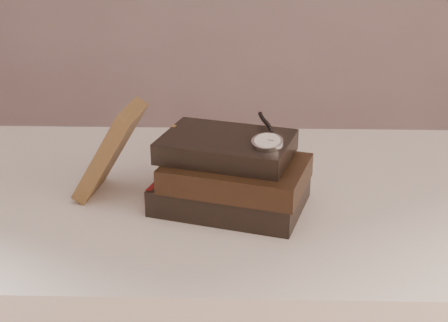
{
  "coord_description": "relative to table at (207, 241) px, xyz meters",
  "views": [
    {
      "loc": [
        0.05,
        -0.61,
        1.21
      ],
      "look_at": [
        0.03,
        0.3,
        0.82
      ],
      "focal_mm": 52.62,
      "sensor_mm": 36.0,
      "label": 1
    }
  ],
  "objects": [
    {
      "name": "eyeglasses",
      "position": [
        -0.01,
        0.04,
        0.15
      ],
      "size": [
        0.12,
        0.13,
        0.04
      ],
      "color": "silver",
      "rests_on": "book_stack"
    },
    {
      "name": "table",
      "position": [
        0.0,
        0.0,
        0.0
      ],
      "size": [
        1.0,
        0.6,
        0.75
      ],
      "color": "silver",
      "rests_on": "ground"
    },
    {
      "name": "pocket_watch",
      "position": [
        0.09,
        -0.07,
        0.21
      ],
      "size": [
        0.06,
        0.15,
        0.02
      ],
      "color": "silver",
      "rests_on": "book_stack"
    },
    {
      "name": "book_stack",
      "position": [
        0.04,
        -0.05,
        0.14
      ],
      "size": [
        0.25,
        0.21,
        0.11
      ],
      "color": "black",
      "rests_on": "table"
    },
    {
      "name": "journal",
      "position": [
        -0.15,
        -0.01,
        0.17
      ],
      "size": [
        0.12,
        0.11,
        0.15
      ],
      "primitive_type": "cube",
      "rotation": [
        0.0,
        0.54,
        -0.14
      ],
      "color": "#47321B",
      "rests_on": "table"
    }
  ]
}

